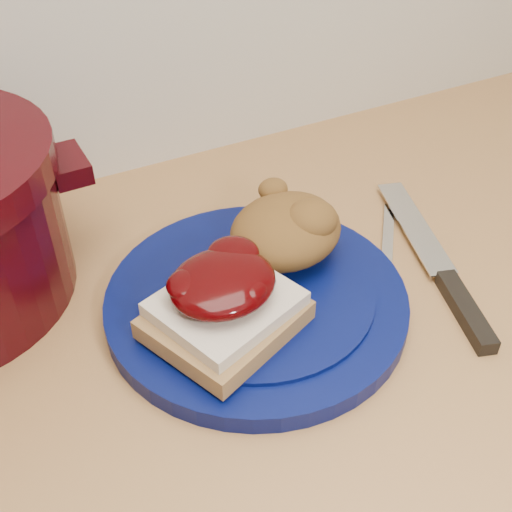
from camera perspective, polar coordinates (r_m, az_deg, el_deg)
name	(u,v)px	position (r m, az deg, el deg)	size (l,w,h in m)	color
plate	(256,301)	(0.64, 0.03, -4.00)	(0.30, 0.30, 0.02)	#040C43
sandwich	(224,302)	(0.58, -2.84, -4.12)	(0.16, 0.15, 0.06)	olive
stuffing_mound	(286,231)	(0.66, 2.67, 2.27)	(0.12, 0.11, 0.06)	brown
chef_knife	(450,285)	(0.69, 16.88, -2.49)	(0.11, 0.28, 0.02)	black
butter_knife	(388,244)	(0.74, 11.61, 1.04)	(0.16, 0.01, 0.00)	silver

